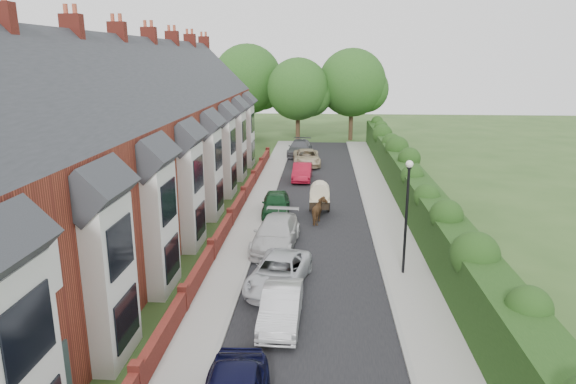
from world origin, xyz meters
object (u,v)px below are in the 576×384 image
Objects in this scene: lamppost at (407,203)px; car_silver_b at (279,273)px; car_grey at (300,148)px; horse at (319,211)px; car_white at (276,234)px; car_green at (276,203)px; horse_cart at (320,196)px; car_silver_a at (281,307)px; car_red at (302,172)px; car_beige at (307,158)px.

lamppost reaches higher than car_silver_b.
car_grey reaches higher than horse.
horse is at bearing 65.98° from car_white.
horse_cart is (2.65, 0.26, 0.45)m from car_green.
car_silver_b is 10.20m from car_green.
horse is at bearing 84.81° from car_silver_a.
car_white reaches higher than car_green.
car_silver_a is 13.53m from horse_cart.
horse is at bearing -80.45° from car_grey.
horse_cart is at bearing 90.84° from car_silver_b.
car_red is 8.93m from horse_cart.
car_white is at bearing 153.04° from lamppost.
horse_cart reaches higher than car_red.
car_red is (1.24, 9.07, -0.03)m from car_green.
car_beige is at bearing 91.70° from car_white.
car_silver_a is at bearing 90.66° from horse.
horse_cart reaches higher than car_grey.
lamppost is at bearing -22.75° from car_white.
car_grey is at bearing 96.18° from horse_cart.
lamppost is 1.04× the size of car_beige.
car_green is 3.10m from horse.
lamppost is 28.72m from car_grey.
car_green is at bearing 126.66° from lamppost.
car_green is 0.83× the size of car_beige.
horse reaches higher than car_beige.
horse reaches higher than car_silver_a.
car_silver_a is 0.77× the size of car_grey.
car_beige is (0.03, 28.00, 0.04)m from car_silver_a.
car_grey is at bearing 101.74° from lamppost.
car_beige is at bearing 94.93° from horse_cart.
horse is at bearing -81.30° from car_red.
car_red is 10.76m from horse.
car_green is (-0.50, 5.60, -0.04)m from car_white.
car_silver_b is (-5.37, -1.55, -2.66)m from lamppost.
lamppost is 11.03m from car_green.
horse_cart is at bearing -89.61° from car_beige.
horse is (2.07, -21.00, -0.01)m from car_grey.
car_green is 19.42m from car_grey.
car_grey is (-5.82, 28.01, -2.56)m from lamppost.
lamppost is 8.35m from horse.
horse is (1.41, -10.67, 0.06)m from car_red.
car_grey is (-0.45, 29.56, 0.10)m from car_silver_b.
horse is (-3.75, 7.01, -2.57)m from lamppost.
car_grey is at bearing 94.04° from car_white.
car_beige is (1.40, 14.80, -0.01)m from car_green.
car_white is (-0.53, 4.55, 0.10)m from car_silver_b.
car_white is 4.55m from horse.
car_green is 14.87m from car_beige.
horse_cart is (1.63, 10.42, 0.51)m from car_silver_b.
car_grey is at bearing 92.50° from car_silver_a.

